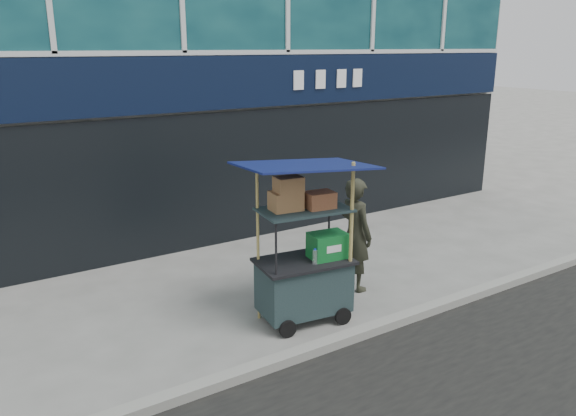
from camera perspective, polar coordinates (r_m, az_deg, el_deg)
ground at (r=7.14m, az=3.38°, el=-13.31°), size 80.00×80.00×0.00m
curb at (r=6.97m, az=4.38°, el=-13.55°), size 80.00×0.18×0.12m
vendor_cart at (r=7.32m, az=1.77°, el=-5.86°), size 1.75×1.34×2.19m
vendor_man at (r=8.31m, az=6.87°, el=-2.67°), size 0.42×0.63×1.69m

